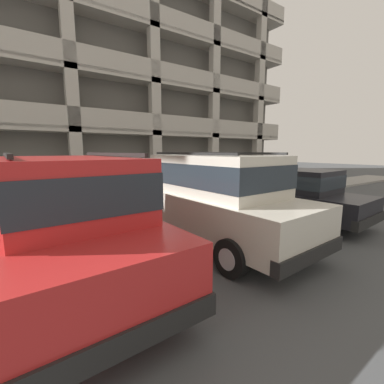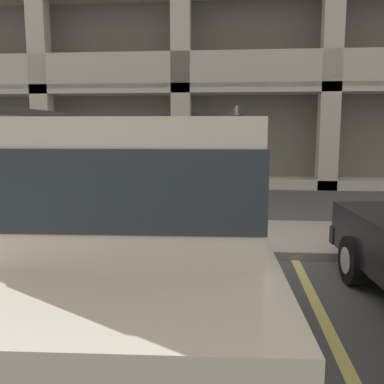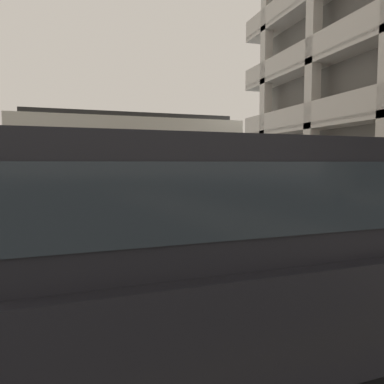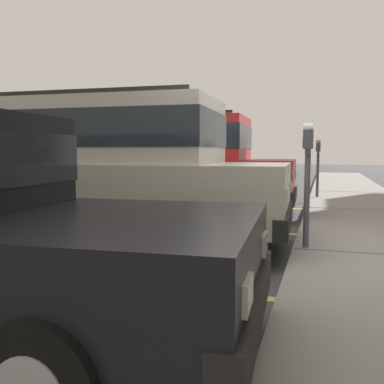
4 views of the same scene
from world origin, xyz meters
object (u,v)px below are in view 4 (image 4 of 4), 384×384
at_px(red_sedan, 176,161).
at_px(parking_meter_far, 318,155).
at_px(silver_suv, 112,166).
at_px(parking_meter_near, 308,156).

height_order(red_sedan, parking_meter_far, red_sedan).
bearing_deg(silver_suv, parking_meter_far, 154.50).
height_order(silver_suv, parking_meter_near, silver_suv).
height_order(parking_meter_near, parking_meter_far, parking_meter_near).
bearing_deg(parking_meter_near, red_sedan, -137.64).
bearing_deg(parking_meter_far, silver_suv, -23.04).
height_order(red_sedan, parking_meter_near, red_sedan).
relative_size(red_sedan, parking_meter_far, 3.30).
bearing_deg(red_sedan, silver_suv, 0.43).
xyz_separation_m(parking_meter_near, parking_meter_far, (-6.17, 0.03, -0.02)).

